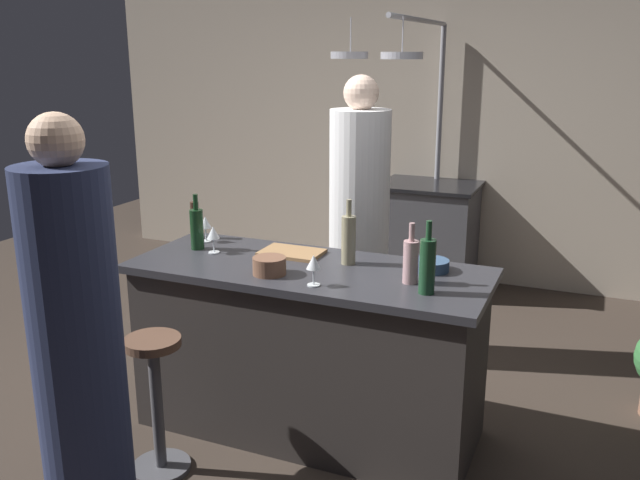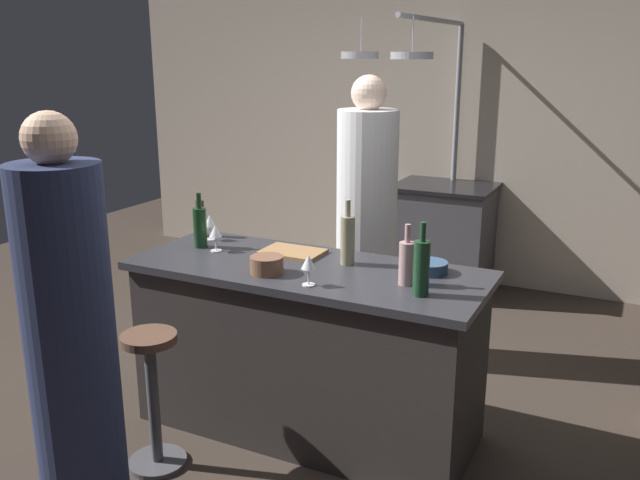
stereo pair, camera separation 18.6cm
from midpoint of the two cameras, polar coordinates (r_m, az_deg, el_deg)
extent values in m
plane|color=#382D26|center=(3.73, -2.42, -15.56)|extent=(9.00, 9.00, 0.00)
cube|color=#BCAD99|center=(5.93, 9.50, 9.29)|extent=(6.40, 0.16, 2.60)
cube|color=#332D2B|center=(3.53, -2.50, -9.57)|extent=(1.72, 0.66, 0.86)
cube|color=#2D2D33|center=(3.36, -2.59, -2.62)|extent=(1.80, 0.72, 0.04)
cube|color=#47474C|center=(5.70, 8.15, 0.19)|extent=(0.76, 0.60, 0.86)
cube|color=black|center=(5.60, 8.32, 4.58)|extent=(0.80, 0.64, 0.03)
cylinder|color=white|center=(4.31, 2.08, 0.35)|extent=(0.38, 0.38, 1.60)
sphere|color=beige|center=(4.16, 2.20, 12.34)|extent=(0.22, 0.22, 0.22)
cylinder|color=#4C4C51|center=(3.51, -14.84, -18.08)|extent=(0.28, 0.28, 0.02)
cylinder|color=#4C4C51|center=(3.35, -15.23, -13.50)|extent=(0.06, 0.06, 0.62)
cylinder|color=brown|center=(3.20, -15.64, -8.36)|extent=(0.26, 0.26, 0.04)
cylinder|color=#262D4C|center=(2.93, -21.54, -8.99)|extent=(0.36, 0.36, 1.53)
sphere|color=#D8AD8C|center=(2.71, -23.34, 7.76)|extent=(0.21, 0.21, 0.21)
cylinder|color=gray|center=(5.81, 9.04, 6.94)|extent=(0.04, 0.04, 2.15)
cylinder|color=gray|center=(5.03, 7.38, 17.98)|extent=(0.04, 1.49, 0.04)
cylinder|color=gray|center=(4.54, 1.29, 15.38)|extent=(0.24, 0.24, 0.04)
cylinder|color=gray|center=(4.56, 1.40, 16.87)|extent=(0.01, 0.01, 0.24)
cylinder|color=gray|center=(4.44, 5.71, 15.28)|extent=(0.27, 0.27, 0.04)
cylinder|color=gray|center=(4.45, 5.78, 16.82)|extent=(0.01, 0.01, 0.24)
cube|color=#997047|center=(3.57, -3.91, -1.08)|extent=(0.32, 0.22, 0.02)
cylinder|color=#382319|center=(3.94, -11.87, 1.67)|extent=(0.05, 0.05, 0.21)
cylinder|color=#B78C8E|center=(3.11, 6.00, -1.89)|extent=(0.07, 0.07, 0.20)
cylinder|color=#B78C8E|center=(3.07, 6.07, 0.66)|extent=(0.03, 0.03, 0.08)
cylinder|color=#143319|center=(3.71, -11.80, 0.87)|extent=(0.07, 0.07, 0.22)
cylinder|color=#143319|center=(3.67, -11.93, 3.15)|extent=(0.03, 0.03, 0.08)
cylinder|color=#193D23|center=(2.98, 7.31, -2.27)|extent=(0.07, 0.07, 0.25)
cylinder|color=#193D23|center=(2.93, 7.42, 0.81)|extent=(0.03, 0.03, 0.08)
cylinder|color=gray|center=(3.37, 0.86, -0.03)|extent=(0.07, 0.07, 0.25)
cylinder|color=gray|center=(3.32, 0.87, 2.73)|extent=(0.03, 0.03, 0.08)
cylinder|color=silver|center=(3.09, -2.27, -3.84)|extent=(0.06, 0.06, 0.01)
cylinder|color=silver|center=(3.07, -2.27, -3.13)|extent=(0.01, 0.01, 0.07)
cone|color=silver|center=(3.05, -2.29, -1.88)|extent=(0.07, 0.07, 0.06)
cylinder|color=silver|center=(3.64, -10.41, -1.05)|extent=(0.06, 0.06, 0.01)
cylinder|color=silver|center=(3.63, -10.44, -0.44)|extent=(0.01, 0.01, 0.07)
cone|color=silver|center=(3.61, -10.49, 0.63)|extent=(0.07, 0.07, 0.06)
cylinder|color=silver|center=(3.86, -10.98, -0.10)|extent=(0.06, 0.06, 0.01)
cylinder|color=silver|center=(3.85, -11.01, 0.48)|extent=(0.01, 0.01, 0.07)
cone|color=silver|center=(3.84, -11.06, 1.49)|extent=(0.07, 0.07, 0.06)
cylinder|color=#334C6B|center=(3.32, 7.78, -2.14)|extent=(0.18, 0.18, 0.06)
cylinder|color=brown|center=(3.25, -5.95, -2.19)|extent=(0.16, 0.16, 0.08)
camera|label=1|loc=(0.09, -91.54, -0.43)|focal=37.80mm
camera|label=2|loc=(0.09, 88.46, 0.43)|focal=37.80mm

